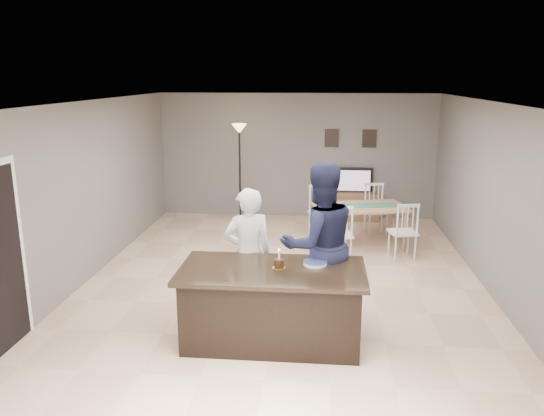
# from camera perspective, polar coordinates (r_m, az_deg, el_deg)

# --- Properties ---
(floor) EXTENTS (8.00, 8.00, 0.00)m
(floor) POSITION_cam_1_polar(r_m,az_deg,el_deg) (8.14, 1.20, -8.04)
(floor) COLOR tan
(floor) RESTS_ON ground
(room_shell) EXTENTS (8.00, 8.00, 8.00)m
(room_shell) POSITION_cam_1_polar(r_m,az_deg,el_deg) (7.67, 1.27, 3.65)
(room_shell) COLOR slate
(room_shell) RESTS_ON floor
(kitchen_island) EXTENTS (2.15, 1.10, 0.90)m
(kitchen_island) POSITION_cam_1_polar(r_m,az_deg,el_deg) (6.31, 0.01, -10.35)
(kitchen_island) COLOR black
(kitchen_island) RESTS_ON floor
(tv_console) EXTENTS (1.20, 0.40, 0.60)m
(tv_console) POSITION_cam_1_polar(r_m,az_deg,el_deg) (11.64, 8.48, 0.19)
(tv_console) COLOR brown
(tv_console) RESTS_ON floor
(television) EXTENTS (0.91, 0.12, 0.53)m
(television) POSITION_cam_1_polar(r_m,az_deg,el_deg) (11.59, 8.56, 2.97)
(television) COLOR black
(television) RESTS_ON tv_console
(tv_screen_glow) EXTENTS (0.78, 0.00, 0.78)m
(tv_screen_glow) POSITION_cam_1_polar(r_m,az_deg,el_deg) (11.51, 8.58, 2.93)
(tv_screen_glow) COLOR #D15117
(tv_screen_glow) RESTS_ON tv_console
(picture_frames) EXTENTS (1.10, 0.02, 0.38)m
(picture_frames) POSITION_cam_1_polar(r_m,az_deg,el_deg) (11.59, 8.44, 7.42)
(picture_frames) COLOR black
(picture_frames) RESTS_ON room_shell
(woman) EXTENTS (0.73, 0.61, 1.72)m
(woman) POSITION_cam_1_polar(r_m,az_deg,el_deg) (6.77, -2.59, -4.95)
(woman) COLOR silver
(woman) RESTS_ON floor
(man) EXTENTS (1.22, 1.09, 2.06)m
(man) POSITION_cam_1_polar(r_m,az_deg,el_deg) (6.59, 5.11, -3.95)
(man) COLOR #171A33
(man) RESTS_ON floor
(birthday_cake) EXTENTS (0.15, 0.15, 0.23)m
(birthday_cake) POSITION_cam_1_polar(r_m,az_deg,el_deg) (6.15, 0.76, -5.98)
(birthday_cake) COLOR gold
(birthday_cake) RESTS_ON kitchen_island
(plate_stack) EXTENTS (0.28, 0.28, 0.04)m
(plate_stack) POSITION_cam_1_polar(r_m,az_deg,el_deg) (6.28, 4.66, -5.92)
(plate_stack) COLOR white
(plate_stack) RESTS_ON kitchen_island
(dining_table) EXTENTS (1.92, 2.14, 1.00)m
(dining_table) POSITION_cam_1_polar(r_m,az_deg,el_deg) (9.76, 9.36, -0.53)
(dining_table) COLOR tan
(dining_table) RESTS_ON floor
(floor_lamp) EXTENTS (0.31, 0.31, 2.08)m
(floor_lamp) POSITION_cam_1_polar(r_m,az_deg,el_deg) (11.26, -3.52, 6.66)
(floor_lamp) COLOR black
(floor_lamp) RESTS_ON floor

